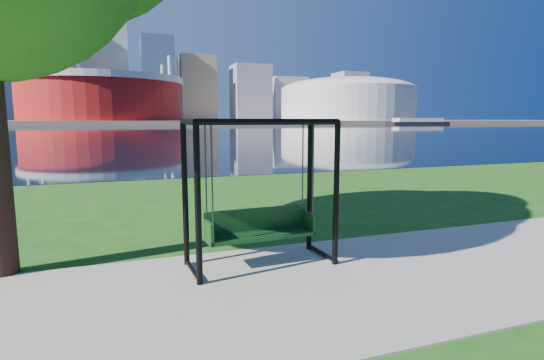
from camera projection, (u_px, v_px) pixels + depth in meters
name	position (u px, v px, depth m)	size (l,w,h in m)	color
ground	(276.00, 278.00, 6.68)	(900.00, 900.00, 0.00)	#1E5114
path	(287.00, 288.00, 6.21)	(120.00, 4.00, 0.03)	#9E937F
river	(129.00, 130.00, 101.76)	(900.00, 180.00, 0.02)	black
far_bank	(123.00, 122.00, 291.77)	(900.00, 228.00, 2.00)	#937F60
stadium	(102.00, 97.00, 220.39)	(83.00, 83.00, 32.00)	maroon
arena	(348.00, 98.00, 268.50)	(84.00, 84.00, 26.56)	beige
skyline	(114.00, 72.00, 297.90)	(392.00, 66.00, 96.50)	gray
swing	(260.00, 196.00, 7.08)	(2.48, 1.17, 2.49)	black
barge	(418.00, 121.00, 223.86)	(33.71, 11.06, 3.32)	black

